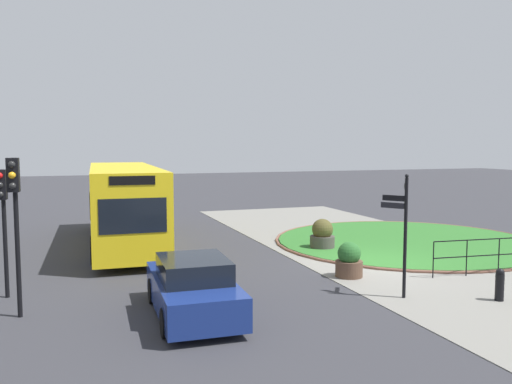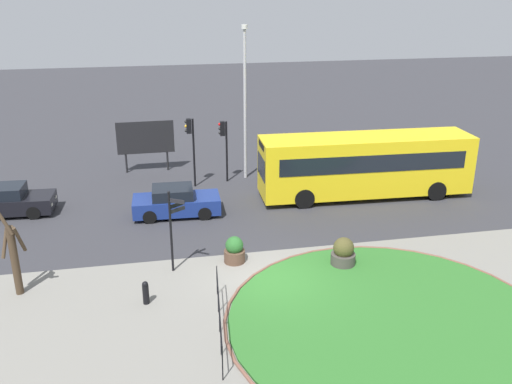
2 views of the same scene
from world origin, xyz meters
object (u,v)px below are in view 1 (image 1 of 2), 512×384
(planter_kerbside, at_px, (322,236))
(signpost_directional, at_px, (403,226))
(traffic_light_far, at_px, (2,204))
(bus_yellow, at_px, (124,203))
(traffic_light_near, at_px, (15,202))
(car_near_lane, at_px, (193,288))
(bollard_foreground, at_px, (500,284))
(planter_near_signpost, at_px, (349,261))

(planter_kerbside, bearing_deg, signpost_directional, 171.91)
(signpost_directional, distance_m, traffic_light_far, 10.56)
(bus_yellow, distance_m, traffic_light_far, 7.80)
(traffic_light_far, bearing_deg, traffic_light_near, 18.34)
(bus_yellow, xyz_separation_m, traffic_light_near, (-8.67, 3.22, 1.05))
(traffic_light_near, height_order, planter_kerbside, traffic_light_near)
(signpost_directional, relative_size, bus_yellow, 0.30)
(planter_kerbside, bearing_deg, traffic_light_far, 105.99)
(signpost_directional, distance_m, planter_kerbside, 6.74)
(car_near_lane, distance_m, traffic_light_far, 5.63)
(bus_yellow, bearing_deg, traffic_light_far, -26.28)
(bus_yellow, relative_size, car_near_lane, 2.62)
(bollard_foreground, bearing_deg, planter_kerbside, 9.57)
(bollard_foreground, xyz_separation_m, bus_yellow, (11.36, 8.50, 1.28))
(traffic_light_far, xyz_separation_m, planter_near_signpost, (-1.02, -9.74, -2.03))
(signpost_directional, xyz_separation_m, car_near_lane, (0.41, 5.59, -1.28))
(bus_yellow, relative_size, planter_near_signpost, 9.93)
(bollard_foreground, distance_m, traffic_light_far, 13.18)
(traffic_light_near, relative_size, planter_near_signpost, 3.42)
(bollard_foreground, height_order, planter_kerbside, planter_kerbside)
(bus_yellow, distance_m, planter_near_signpost, 9.97)
(traffic_light_near, height_order, traffic_light_far, traffic_light_near)
(bollard_foreground, xyz_separation_m, planter_near_signpost, (3.52, 2.46, 0.05))
(traffic_light_far, distance_m, planter_kerbside, 11.52)
(planter_near_signpost, bearing_deg, planter_kerbside, -15.74)
(planter_kerbside, bearing_deg, car_near_lane, 133.18)
(planter_near_signpost, bearing_deg, signpost_directional, -174.25)
(signpost_directional, relative_size, planter_near_signpost, 3.01)
(signpost_directional, distance_m, bus_yellow, 12.00)
(bus_yellow, bearing_deg, planter_kerbside, 65.03)
(traffic_light_near, distance_m, planter_kerbside, 11.77)
(traffic_light_far, height_order, planter_kerbside, traffic_light_far)
(bollard_foreground, relative_size, car_near_lane, 0.21)
(bus_yellow, bearing_deg, bollard_foreground, 38.98)
(bollard_foreground, xyz_separation_m, traffic_light_far, (4.54, 12.20, 2.08))
(planter_near_signpost, bearing_deg, bus_yellow, 37.62)
(bus_yellow, xyz_separation_m, car_near_lane, (-9.82, -0.69, -1.06))
(traffic_light_far, bearing_deg, signpost_directional, 75.12)
(planter_near_signpost, bearing_deg, traffic_light_far, 84.02)
(car_near_lane, xyz_separation_m, traffic_light_near, (1.14, 3.91, 2.11))
(bollard_foreground, relative_size, planter_near_signpost, 0.79)
(traffic_light_near, distance_m, traffic_light_far, 1.93)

